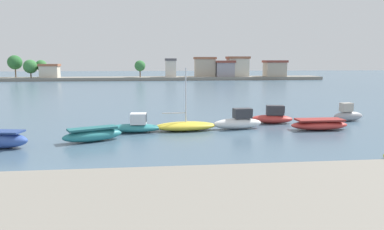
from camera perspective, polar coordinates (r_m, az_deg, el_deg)
name	(u,v)px	position (r m, az deg, el deg)	size (l,w,h in m)	color
ground_plane	(30,189)	(19.09, -24.17, -10.61)	(400.00, 400.00, 0.00)	#476075
moored_boat_1	(0,140)	(28.49, -28.01, -3.45)	(4.15, 2.20, 1.22)	#3856A8
moored_boat_2	(93,135)	(28.21, -15.39, -3.02)	(4.64, 3.01, 1.07)	teal
moored_boat_3	(135,126)	(31.06, -9.02, -1.73)	(4.74, 1.81, 1.62)	teal
moored_boat_4	(185,126)	(31.46, -1.06, -1.74)	(5.57, 2.50, 5.44)	yellow
moored_boat_5	(238,122)	(32.44, 7.34, -1.04)	(4.60, 1.77, 1.83)	white
moored_boat_6	(272,117)	(35.94, 12.57, -0.32)	(4.23, 2.25, 1.74)	#C63833
moored_boat_7	(319,125)	(33.72, 19.44, -1.43)	(5.13, 1.86, 0.96)	#C63833
moored_boat_8	(348,115)	(39.55, 23.37, 0.05)	(3.36, 1.55, 1.85)	#9E9EA3
distant_shoreline	(157,73)	(114.75, -5.57, 6.64)	(120.27, 9.24, 7.66)	gray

